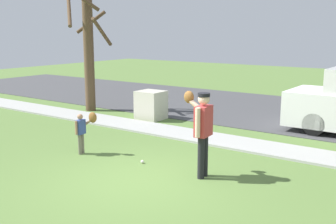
# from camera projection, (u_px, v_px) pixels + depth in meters

# --- Properties ---
(ground_plane) EXTENTS (48.00, 48.00, 0.00)m
(ground_plane) POSITION_uv_depth(u_px,v_px,m) (222.00, 143.00, 11.01)
(ground_plane) COLOR #567538
(sidewalk_strip) EXTENTS (36.00, 1.20, 0.06)m
(sidewalk_strip) POSITION_uv_depth(u_px,v_px,m) (224.00, 141.00, 11.08)
(sidewalk_strip) COLOR #A3A39E
(sidewalk_strip) RESTS_ON ground
(road_surface) EXTENTS (36.00, 6.80, 0.02)m
(road_surface) POSITION_uv_depth(u_px,v_px,m) (289.00, 112.00, 15.08)
(road_surface) COLOR #424244
(road_surface) RESTS_ON ground
(person_adult) EXTENTS (0.73, 0.61, 1.73)m
(person_adult) POSITION_uv_depth(u_px,v_px,m) (202.00, 125.00, 8.25)
(person_adult) COLOR black
(person_adult) RESTS_ON ground
(person_child) EXTENTS (0.44, 0.43, 1.03)m
(person_child) POSITION_uv_depth(u_px,v_px,m) (84.00, 127.00, 9.89)
(person_child) COLOR #6B6656
(person_child) RESTS_ON ground
(baseball) EXTENTS (0.07, 0.07, 0.07)m
(baseball) POSITION_uv_depth(u_px,v_px,m) (142.00, 162.00, 9.30)
(baseball) COLOR white
(baseball) RESTS_ON ground
(utility_cabinet) EXTENTS (0.86, 0.79, 0.95)m
(utility_cabinet) POSITION_uv_depth(u_px,v_px,m) (151.00, 105.00, 13.89)
(utility_cabinet) COLOR beige
(utility_cabinet) RESTS_ON ground
(street_tree_far) EXTENTS (1.84, 1.88, 4.43)m
(street_tree_far) POSITION_uv_depth(u_px,v_px,m) (88.00, 46.00, 15.00)
(street_tree_far) COLOR brown
(street_tree_far) RESTS_ON ground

